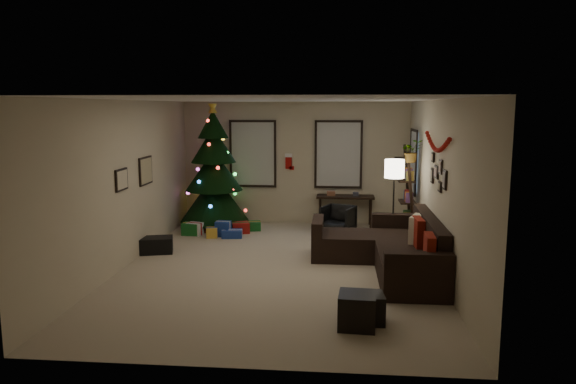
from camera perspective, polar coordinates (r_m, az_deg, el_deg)
The scene contains 29 objects.
floor at distance 8.98m, azimuth -1.00°, elevation -7.86°, with size 7.00×7.00×0.00m, color tan.
ceiling at distance 8.60m, azimuth -1.04°, elevation 9.64°, with size 7.00×7.00×0.00m, color white.
wall_back at distance 12.14m, azimuth 0.78°, elevation 3.06°, with size 5.00×5.00×0.00m, color beige.
wall_front at distance 5.28m, azimuth -5.18°, elevation -4.73°, with size 5.00×5.00×0.00m, color beige.
wall_left at distance 9.29m, azimuth -16.53°, elevation 0.87°, with size 7.00×7.00×0.00m, color beige.
wall_right at distance 8.77m, azimuth 15.44°, elevation 0.46°, with size 7.00×7.00×0.00m, color beige.
window_back_left at distance 12.21m, azimuth -3.69°, elevation 4.01°, with size 1.05×0.06×1.50m.
window_back_right at distance 12.06m, azimuth 5.29°, elevation 3.93°, with size 1.05×0.06×1.50m.
window_right_wall at distance 11.25m, azimuth 13.06°, elevation 3.13°, with size 0.06×0.90×1.30m.
christmas_tree at distance 11.78m, azimuth -7.75°, elevation 1.76°, with size 1.48×1.48×2.75m.
presents at distance 11.36m, azimuth -7.25°, elevation -3.74°, with size 1.52×1.24×0.30m.
sofa at distance 8.99m, azimuth 10.80°, elevation -6.07°, with size 1.97×2.86×0.89m.
pillow_red_a at distance 7.76m, azimuth 14.58°, elevation -5.95°, with size 0.12×0.45×0.45m, color maroon.
pillow_red_b at distance 8.79m, azimuth 13.46°, elevation -4.16°, with size 0.12×0.46×0.46m, color maroon.
pillow_cream at distance 9.04m, azimuth 13.23°, elevation -3.86°, with size 0.13×0.47×0.47m, color beige.
ottoman_near at distance 6.64m, azimuth 7.23°, elevation -12.20°, with size 0.43×0.43×0.41m, color black.
ottoman_far at distance 6.82m, azimuth 8.38°, elevation -11.92°, with size 0.38×0.38×0.36m, color black.
desk at distance 11.93m, azimuth 6.02°, elevation -0.76°, with size 1.25×0.44×0.67m.
desk_chair at distance 11.35m, azimuth 5.28°, elevation -2.83°, with size 0.56×0.52×0.57m, color black.
bookshelf at distance 10.73m, azimuth 12.47°, elevation -0.34°, with size 0.30×0.55×1.87m.
potted_plant at distance 10.36m, azimuth 12.82°, elevation 4.55°, with size 0.50×0.43×0.55m, color #4C4C4C.
floor_lamp at distance 9.92m, azimuth 11.06°, elevation 1.78°, with size 0.35×0.35×1.66m.
art_map at distance 10.06m, azimuth -14.67°, elevation 2.17°, with size 0.04×0.60×0.50m.
art_abstract at distance 9.04m, azimuth -17.03°, elevation 1.24°, with size 0.04×0.45×0.35m.
gallery at distance 8.67m, azimuth 15.45°, elevation 1.84°, with size 0.03×1.25×0.54m.
garland at distance 8.70m, azimuth 15.30°, elevation 5.03°, with size 0.08×1.90×0.30m, color #A5140C, non-canonical shape.
stocking_left at distance 12.12m, azimuth 0.11°, elevation 3.24°, with size 0.20×0.05×0.36m.
stocking_right at distance 12.18m, azimuth 1.69°, elevation 3.37°, with size 0.20×0.05×0.36m.
storage_bin at distance 10.07m, azimuth -13.60°, elevation -5.42°, with size 0.57×0.38×0.28m, color black.
Camera 1 is at (0.94, -8.54, 2.59)m, focal length 33.99 mm.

